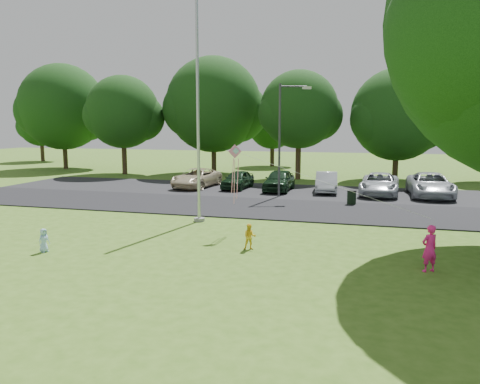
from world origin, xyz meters
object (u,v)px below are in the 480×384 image
(flagpole, at_px, (198,131))
(child_yellow, at_px, (250,237))
(child_blue, at_px, (44,240))
(kite, at_px, (240,164))
(woman, at_px, (429,248))
(trash_can, at_px, (352,198))
(street_lamp, at_px, (284,130))

(flagpole, xyz_separation_m, child_yellow, (3.47, -4.16, -3.70))
(child_yellow, xyz_separation_m, child_blue, (-6.90, -2.23, -0.05))
(child_yellow, distance_m, kite, 3.34)
(woman, relative_size, child_yellow, 1.55)
(child_blue, bearing_deg, flagpole, -12.70)
(flagpole, height_order, trash_can, flagpole)
(woman, xyz_separation_m, child_blue, (-12.79, -1.25, -0.31))
(kite, bearing_deg, flagpole, 110.73)
(flagpole, bearing_deg, child_yellow, -50.15)
(street_lamp, xyz_separation_m, woman, (6.87, -13.20, -3.39))
(flagpole, distance_m, trash_can, 9.91)
(street_lamp, bearing_deg, trash_can, -40.76)
(street_lamp, distance_m, kite, 10.19)
(trash_can, xyz_separation_m, child_yellow, (-3.16, -10.50, 0.06))
(kite, bearing_deg, woman, -54.22)
(trash_can, bearing_deg, woman, -76.65)
(woman, height_order, kite, kite)
(trash_can, xyz_separation_m, kite, (-4.11, -8.41, 2.48))
(flagpole, height_order, street_lamp, flagpole)
(trash_can, relative_size, kite, 0.11)
(child_yellow, height_order, kite, kite)
(street_lamp, relative_size, trash_can, 8.30)
(flagpole, xyz_separation_m, trash_can, (6.63, 6.34, -3.75))
(street_lamp, relative_size, woman, 4.70)
(trash_can, bearing_deg, child_yellow, -106.74)
(child_blue, bearing_deg, woman, -68.91)
(street_lamp, height_order, kite, street_lamp)
(street_lamp, height_order, child_yellow, street_lamp)
(flagpole, xyz_separation_m, woman, (9.36, -5.15, -3.44))
(flagpole, relative_size, trash_can, 12.13)
(street_lamp, xyz_separation_m, trash_can, (4.15, -1.71, -3.70))
(woman, distance_m, child_yellow, 5.97)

